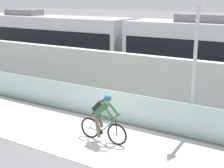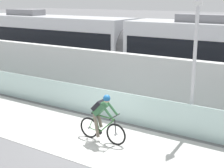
# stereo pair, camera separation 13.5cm
# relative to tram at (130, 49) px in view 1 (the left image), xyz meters

# --- Properties ---
(ground_plane) EXTENTS (200.00, 200.00, 0.00)m
(ground_plane) POSITION_rel_tram_xyz_m (2.38, -6.85, -1.89)
(ground_plane) COLOR slate
(bike_path_deck) EXTENTS (32.00, 3.20, 0.01)m
(bike_path_deck) POSITION_rel_tram_xyz_m (2.38, -6.85, -1.89)
(bike_path_deck) COLOR beige
(bike_path_deck) RESTS_ON ground
(glass_parapet) EXTENTS (32.00, 0.05, 1.15)m
(glass_parapet) POSITION_rel_tram_xyz_m (2.38, -5.00, -1.32)
(glass_parapet) COLOR silver
(glass_parapet) RESTS_ON ground
(concrete_barrier_wall) EXTENTS (32.00, 0.36, 2.27)m
(concrete_barrier_wall) POSITION_rel_tram_xyz_m (2.38, -3.20, -0.76)
(concrete_barrier_wall) COLOR silver
(concrete_barrier_wall) RESTS_ON ground
(tram_rail_near) EXTENTS (32.00, 0.08, 0.01)m
(tram_rail_near) POSITION_rel_tram_xyz_m (2.38, -0.72, -1.89)
(tram_rail_near) COLOR #595654
(tram_rail_near) RESTS_ON ground
(tram_rail_far) EXTENTS (32.00, 0.08, 0.01)m
(tram_rail_far) POSITION_rel_tram_xyz_m (2.38, 0.72, -1.89)
(tram_rail_far) COLOR #595654
(tram_rail_far) RESTS_ON ground
(tram) EXTENTS (22.56, 2.54, 3.81)m
(tram) POSITION_rel_tram_xyz_m (0.00, 0.00, 0.00)
(tram) COLOR silver
(tram) RESTS_ON ground
(cyclist_on_bike) EXTENTS (1.77, 0.58, 1.61)m
(cyclist_on_bike) POSITION_rel_tram_xyz_m (2.84, -6.85, -1.09)
(cyclist_on_bike) COLOR black
(cyclist_on_bike) RESTS_ON ground
(lamp_post_antenna) EXTENTS (0.28, 0.28, 5.20)m
(lamp_post_antenna) POSITION_rel_tram_xyz_m (5.04, -4.70, 1.40)
(lamp_post_antenna) COLOR gray
(lamp_post_antenna) RESTS_ON ground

